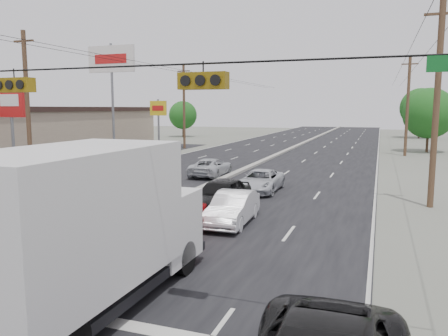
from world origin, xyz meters
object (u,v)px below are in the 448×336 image
Objects in this scene: tree_right_far at (420,108)px; pole_sign_mid at (11,105)px; utility_pole_left_b at (27,105)px; utility_pole_left_c at (184,106)px; queue_car_a at (220,196)px; queue_car_b at (233,208)px; queue_car_c at (261,181)px; tan_sedan at (20,286)px; utility_pole_right_c at (408,106)px; red_sedan at (165,222)px; oncoming_far at (211,167)px; pole_sign_far at (158,112)px; oncoming_near at (116,184)px; box_truck at (89,227)px; pole_sign_billboard at (111,66)px; utility_pole_right_b at (437,104)px; tree_right_mid at (429,113)px.

pole_sign_mid is at bearing -122.40° from tree_right_far.
utility_pole_left_c is (0.00, 25.00, 0.00)m from utility_pole_left_b.
queue_car_a is (15.50, -4.49, -4.32)m from utility_pole_left_b.
utility_pole_left_c is 35.82m from queue_car_b.
tan_sedan is at bearing -94.42° from queue_car_c.
red_sedan is at bearing -105.85° from utility_pole_right_c.
tree_right_far is at bearing -111.50° from oncoming_far.
utility_pole_left_c is 3.57m from pole_sign_far.
oncoming_near is at bearing 118.20° from tan_sedan.
pole_sign_mid is 27.44m from box_truck.
box_truck is at bearing -97.26° from queue_car_b.
queue_car_b reaches higher than oncoming_far.
pole_sign_far reaches higher than tan_sedan.
red_sedan is 0.95× the size of queue_car_a.
red_sedan reaches higher than queue_car_c.
pole_sign_billboard is 23.12m from queue_car_c.
utility_pole_right_b reaches higher than box_truck.
pole_sign_billboard is 52.05m from tree_right_far.
box_truck is (-11.50, -44.98, -2.28)m from tree_right_mid.
pole_sign_mid reaches higher than oncoming_near.
queue_car_b is 0.79× the size of oncoming_near.
queue_car_b is 0.90× the size of queue_car_c.
tree_right_mid is 0.90× the size of box_truck.
utility_pole_right_b is at bearing -45.00° from utility_pole_left_c.
box_truck is (16.00, -14.98, -3.05)m from utility_pole_left_b.
tree_right_mid reaches higher than red_sedan.
tree_right_far is at bearing 83.35° from utility_pole_right_c.
pole_sign_far is at bearing -68.74° from oncoming_near.
utility_pole_right_c is 29.78m from pole_sign_billboard.
utility_pole_right_b reaches higher than tan_sedan.
utility_pole_left_c is at bearing -133.53° from tree_right_far.
pole_sign_mid reaches higher than tan_sedan.
pole_sign_mid is at bearing 7.15° from oncoming_far.
box_truck is 1.70× the size of queue_car_a.
box_truck reaches higher than queue_car_c.
oncoming_far is at bearing 26.55° from utility_pole_left_b.
tree_right_far reaches higher than queue_car_b.
tree_right_mid is (32.00, 27.00, -0.78)m from pole_sign_mid.
queue_car_c is at bearing 90.36° from box_truck.
oncoming_near is at bearing -108.64° from tree_right_far.
box_truck is at bearing -41.25° from pole_sign_mid.
tree_right_mid is 31.38m from queue_car_c.
queue_car_a is at bearing -102.33° from tree_right_far.
utility_pole_left_b is 1.26× the size of box_truck.
pole_sign_far is 1.15× the size of oncoming_near.
utility_pole_right_b is at bearing 28.89° from queue_car_a.
tree_right_mid is (27.50, 30.00, -0.77)m from utility_pole_left_b.
oncoming_far is (-4.40, 10.04, -0.14)m from queue_car_a.
box_truck is at bearing -102.69° from utility_pole_right_c.
utility_pole_right_b reaches higher than queue_car_a.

